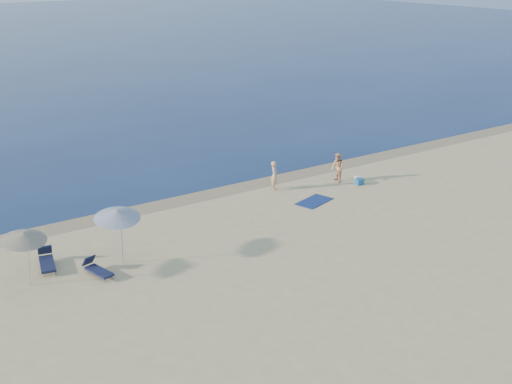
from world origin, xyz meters
TOP-DOWN VIEW (x-y plane):
  - wet_sand_strip at (0.00, 19.40)m, footprint 240.00×1.60m
  - person_left at (2.25, 18.02)m, footprint 0.66×0.69m
  - person_right at (5.90, 17.15)m, footprint 0.74×0.89m
  - beach_towel at (2.91, 15.43)m, footprint 2.19×1.61m
  - white_bag at (6.91, 16.55)m, footprint 0.42×0.39m
  - blue_cooler at (6.62, 16.14)m, footprint 0.48×0.35m
  - umbrella_near at (-7.98, 14.44)m, footprint 2.22×2.24m
  - umbrella_far at (-11.59, 14.63)m, footprint 2.13×2.15m
  - lounger_left at (-10.64, 15.60)m, footprint 0.89×1.78m
  - lounger_right at (-9.19, 13.86)m, footprint 0.85×1.58m

SIDE VIEW (x-z plane):
  - wet_sand_strip at x=0.00m, z-range 0.00..0.00m
  - beach_towel at x=2.91m, z-range 0.00..0.03m
  - white_bag at x=6.91m, z-range 0.00..0.30m
  - blue_cooler at x=6.62m, z-range 0.00..0.33m
  - lounger_right at x=-9.19m, z-range -0.09..0.57m
  - lounger_left at x=-10.64m, z-range -0.10..0.65m
  - person_left at x=2.25m, z-range 0.00..1.60m
  - person_right at x=5.90m, z-range 0.00..1.63m
  - umbrella_far at x=-11.59m, z-range 0.82..3.11m
  - umbrella_near at x=-7.98m, z-range 0.88..3.32m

